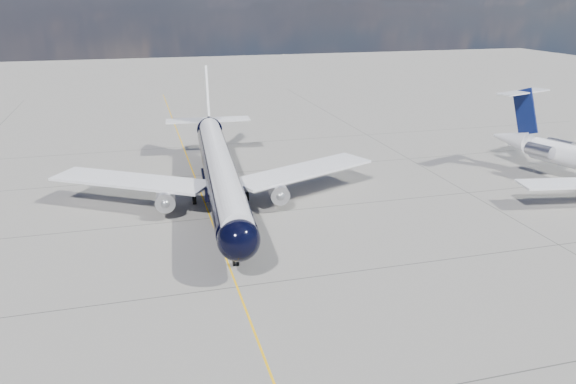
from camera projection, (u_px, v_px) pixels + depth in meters
name	position (u px, v px, depth m)	size (l,w,h in m)	color
ground	(204.00, 202.00, 62.29)	(320.00, 320.00, 0.00)	gray
taxiway_centerline	(211.00, 218.00, 57.74)	(0.16, 160.00, 0.01)	#FFB80D
main_airliner	(219.00, 167.00, 61.23)	(36.31, 44.32, 12.80)	black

